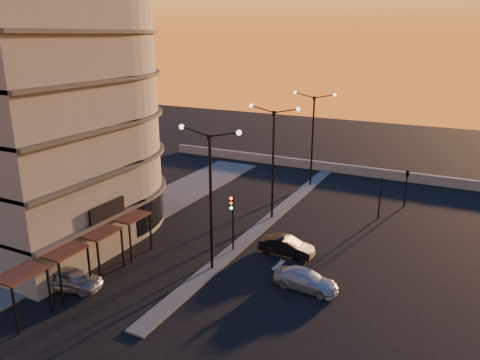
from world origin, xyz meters
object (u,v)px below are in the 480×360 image
streetlamp_mid (273,154)px  car_wagon (306,280)px  car_sedan (287,246)px  traffic_light_main (232,214)px  car_hatchback (69,278)px

streetlamp_mid → car_wagon: size_ratio=2.36×
streetlamp_mid → car_sedan: (3.57, -5.74, -4.96)m
traffic_light_main → car_wagon: size_ratio=1.06×
car_hatchback → car_sedan: (10.07, 10.31, -0.05)m
traffic_light_main → car_wagon: 7.14m
traffic_light_main → car_hatchback: bearing=-126.1°
car_sedan → car_wagon: (2.74, -3.79, -0.05)m
traffic_light_main → car_wagon: traffic_light_main is taller
traffic_light_main → car_sedan: bearing=21.2°
car_hatchback → car_sedan: size_ratio=1.05×
streetlamp_mid → car_sedan: bearing=-58.2°
car_wagon → streetlamp_mid: bearing=38.5°
car_hatchback → streetlamp_mid: bearing=-36.2°
streetlamp_mid → car_sedan: size_ratio=2.46×
streetlamp_mid → car_sedan: streetlamp_mid is taller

